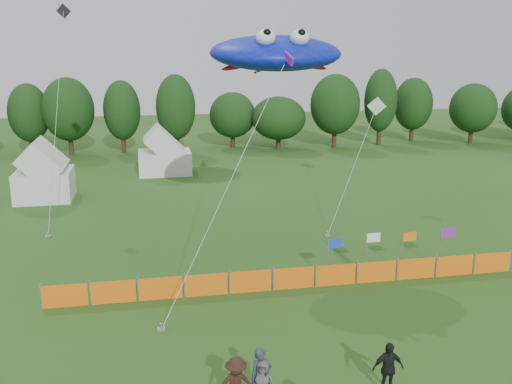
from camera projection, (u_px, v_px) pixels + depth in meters
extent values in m
cylinder|color=#382314|center=(32.00, 143.00, 58.64)|extent=(0.50, 0.50, 2.38)
ellipsoid|color=black|center=(29.00, 113.00, 57.88)|extent=(4.09, 4.09, 5.35)
cylinder|color=#382314|center=(71.00, 142.00, 58.57)|extent=(0.50, 0.50, 2.57)
ellipsoid|color=black|center=(68.00, 109.00, 57.75)|extent=(5.20, 5.20, 5.79)
cylinder|color=#382314|center=(124.00, 141.00, 59.51)|extent=(0.50, 0.50, 2.46)
ellipsoid|color=black|center=(122.00, 110.00, 58.72)|extent=(3.78, 3.78, 5.55)
cylinder|color=#382314|center=(177.00, 141.00, 59.17)|extent=(0.50, 0.50, 2.66)
ellipsoid|color=black|center=(176.00, 107.00, 58.31)|extent=(4.05, 4.05, 5.99)
cylinder|color=#382314|center=(233.00, 138.00, 62.89)|extent=(0.50, 0.50, 1.98)
ellipsoid|color=black|center=(232.00, 115.00, 62.26)|extent=(5.06, 5.06, 4.46)
cylinder|color=#382314|center=(278.00, 140.00, 61.91)|extent=(0.50, 0.50, 1.86)
ellipsoid|color=black|center=(278.00, 118.00, 61.32)|extent=(5.86, 5.86, 4.18)
cylinder|color=#382314|center=(334.00, 136.00, 62.81)|extent=(0.50, 0.50, 2.62)
ellipsoid|color=black|center=(335.00, 104.00, 61.97)|extent=(5.41, 5.41, 5.89)
cylinder|color=#382314|center=(379.00, 133.00, 64.40)|extent=(0.50, 0.50, 2.78)
ellipsoid|color=black|center=(381.00, 100.00, 63.51)|extent=(3.67, 3.67, 6.26)
cylinder|color=#382314|center=(411.00, 131.00, 67.15)|extent=(0.50, 0.50, 2.42)
ellipsoid|color=black|center=(413.00, 104.00, 66.37)|extent=(4.46, 4.46, 5.44)
cylinder|color=#382314|center=(471.00, 133.00, 65.67)|extent=(0.50, 0.50, 2.24)
ellipsoid|color=black|center=(473.00, 108.00, 64.95)|extent=(5.26, 5.26, 5.03)
cube|color=silver|center=(45.00, 185.00, 41.27)|extent=(3.88, 3.88, 2.14)
cube|color=silver|center=(165.00, 162.00, 49.79)|extent=(4.48, 3.58, 1.97)
cube|color=orange|center=(65.00, 296.00, 24.09)|extent=(1.90, 0.06, 1.00)
cube|color=orange|center=(113.00, 292.00, 24.46)|extent=(1.90, 0.06, 1.00)
cube|color=orange|center=(160.00, 289.00, 24.83)|extent=(1.90, 0.06, 1.00)
cube|color=orange|center=(206.00, 285.00, 25.20)|extent=(1.90, 0.06, 1.00)
cube|color=orange|center=(251.00, 282.00, 25.57)|extent=(1.90, 0.06, 1.00)
cube|color=orange|center=(294.00, 278.00, 25.94)|extent=(1.90, 0.06, 1.00)
cube|color=orange|center=(336.00, 275.00, 26.31)|extent=(1.90, 0.06, 1.00)
cube|color=orange|center=(376.00, 272.00, 26.68)|extent=(1.90, 0.06, 1.00)
cube|color=orange|center=(416.00, 269.00, 27.06)|extent=(1.90, 0.06, 1.00)
cube|color=orange|center=(454.00, 266.00, 27.43)|extent=(1.90, 0.06, 1.00)
cube|color=orange|center=(492.00, 263.00, 27.80)|extent=(1.90, 0.06, 1.00)
cylinder|color=gray|center=(328.00, 260.00, 26.80)|extent=(0.06, 0.06, 2.01)
cube|color=blue|center=(335.00, 244.00, 26.67)|extent=(0.70, 0.02, 0.45)
cylinder|color=gray|center=(366.00, 254.00, 27.43)|extent=(0.06, 0.06, 2.08)
cube|color=white|center=(373.00, 238.00, 27.29)|extent=(0.70, 0.02, 0.45)
cylinder|color=gray|center=(402.00, 251.00, 28.05)|extent=(0.06, 0.06, 1.92)
cube|color=orange|center=(410.00, 237.00, 27.93)|extent=(0.70, 0.02, 0.45)
cylinder|color=gray|center=(441.00, 248.00, 28.31)|extent=(0.06, 0.06, 2.05)
cube|color=purple|center=(448.00, 232.00, 28.18)|extent=(0.70, 0.02, 0.45)
imported|color=#2B3348|center=(261.00, 377.00, 17.34)|extent=(0.76, 0.57, 1.88)
imported|color=black|center=(388.00, 368.00, 17.93)|extent=(1.04, 0.44, 1.77)
imported|color=#4C4D51|center=(263.00, 384.00, 17.30)|extent=(0.90, 0.77, 1.56)
ellipsoid|color=#0E23D2|center=(276.00, 53.00, 28.75)|extent=(6.84, 5.29, 2.34)
sphere|color=white|center=(266.00, 37.00, 27.03)|extent=(0.94, 0.94, 0.94)
sphere|color=white|center=(300.00, 37.00, 27.34)|extent=(0.94, 0.94, 0.94)
ellipsoid|color=red|center=(240.00, 65.00, 28.78)|extent=(1.97, 0.86, 0.31)
ellipsoid|color=red|center=(309.00, 65.00, 29.44)|extent=(1.97, 0.86, 0.31)
cube|color=purple|center=(288.00, 58.00, 26.36)|extent=(0.37, 0.96, 0.70)
cylinder|color=#A5A5A5|center=(230.00, 183.00, 24.45)|extent=(6.45, 6.16, 10.16)
cube|color=gray|center=(161.00, 329.00, 22.17)|extent=(0.30, 0.30, 0.10)
cube|color=silver|center=(377.00, 106.00, 39.90)|extent=(1.33, 0.37, 1.33)
cylinder|color=#A5A5A5|center=(354.00, 165.00, 36.59)|extent=(5.89, 7.59, 6.75)
cube|color=gray|center=(327.00, 236.00, 33.26)|extent=(0.30, 0.30, 0.10)
cube|color=black|center=(64.00, 11.00, 36.66)|extent=(0.95, 0.27, 0.95)
cylinder|color=#A5A5A5|center=(56.00, 118.00, 34.91)|extent=(1.07, 6.86, 13.00)
cube|color=gray|center=(48.00, 236.00, 33.14)|extent=(0.30, 0.30, 0.10)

